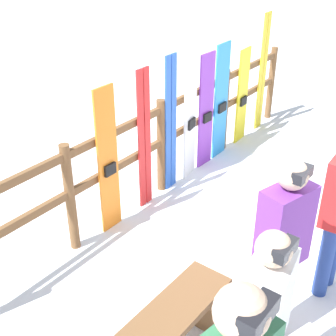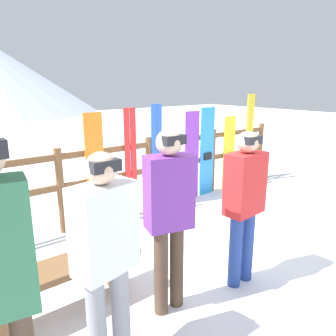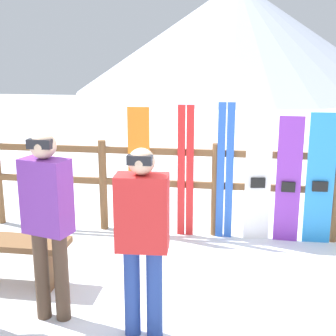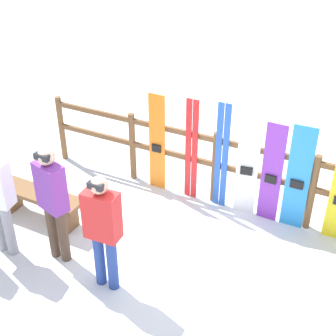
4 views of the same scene
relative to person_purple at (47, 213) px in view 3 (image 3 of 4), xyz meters
name	(u,v)px [view 3 (image 3 of 4)]	position (x,y,z in m)	size (l,w,h in m)	color
ground_plane	(204,311)	(1.26, 0.30, -0.95)	(40.00, 40.00, 0.00)	white
mountain_backdrop	(236,37)	(1.26, 24.09, 2.05)	(18.00, 18.00, 6.00)	#B2BCD1
fence	(216,181)	(1.26, 2.09, -0.26)	(5.76, 0.10, 1.16)	brown
person_purple	(47,213)	(0.00, 0.00, 0.00)	(0.43, 0.31, 1.61)	#4C3828
person_red	(142,231)	(0.81, -0.13, -0.05)	(0.41, 0.24, 1.54)	navy
snowboard_orange	(139,172)	(0.33, 2.03, -0.16)	(0.27, 0.05, 1.58)	orange
ski_pair_red	(186,172)	(0.90, 2.04, -0.14)	(0.19, 0.02, 1.62)	red
ski_pair_blue	(225,172)	(1.37, 2.04, -0.12)	(0.19, 0.02, 1.66)	blue
snowboard_white	(258,176)	(1.76, 2.03, -0.16)	(0.31, 0.10, 1.59)	white
snowboard_purple	(288,180)	(2.12, 2.03, -0.20)	(0.29, 0.06, 1.51)	purple
snowboard_blue	(320,180)	(2.48, 2.03, -0.17)	(0.32, 0.06, 1.56)	#288CE0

